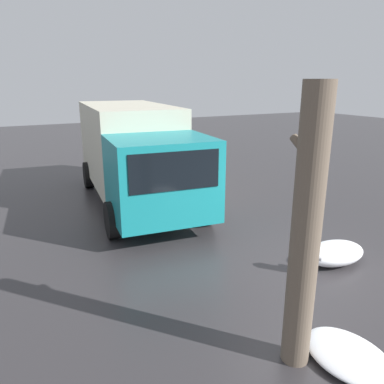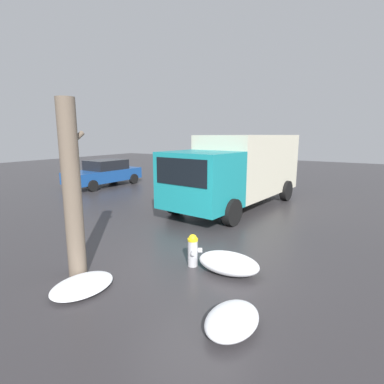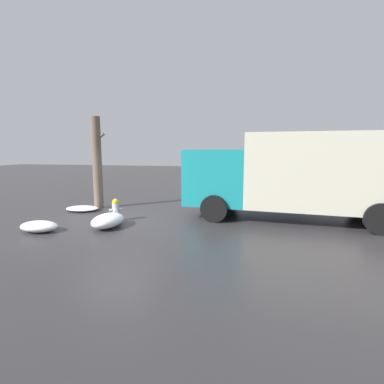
{
  "view_description": "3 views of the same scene",
  "coord_description": "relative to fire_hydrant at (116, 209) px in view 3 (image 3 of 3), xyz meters",
  "views": [
    {
      "loc": [
        -4.77,
        5.06,
        3.63
      ],
      "look_at": [
        2.38,
        1.35,
        1.23
      ],
      "focal_mm": 35.0,
      "sensor_mm": 36.0,
      "label": 1
    },
    {
      "loc": [
        -5.43,
        -3.34,
        2.95
      ],
      "look_at": [
        2.16,
        1.36,
        1.22
      ],
      "focal_mm": 28.0,
      "sensor_mm": 36.0,
      "label": 2
    },
    {
      "loc": [
        4.51,
        -9.12,
        2.43
      ],
      "look_at": [
        2.49,
        0.61,
        0.96
      ],
      "focal_mm": 28.0,
      "sensor_mm": 36.0,
      "label": 3
    }
  ],
  "objects": [
    {
      "name": "tree_trunk",
      "position": [
        -1.65,
        1.87,
        1.45
      ],
      "size": [
        0.56,
        0.37,
        3.65
      ],
      "color": "#6B5B4C",
      "rests_on": "ground_plane"
    },
    {
      "name": "snow_pile_by_hydrant",
      "position": [
        -2.03,
        1.26,
        -0.3
      ],
      "size": [
        1.28,
        0.95,
        0.17
      ],
      "color": "white",
      "rests_on": "ground_plane"
    },
    {
      "name": "delivery_truck",
      "position": [
        6.01,
        1.44,
        1.21
      ],
      "size": [
        7.47,
        3.25,
        2.91
      ],
      "rotation": [
        0.0,
        0.0,
        1.47
      ],
      "color": "teal",
      "rests_on": "ground_plane"
    },
    {
      "name": "parked_car",
      "position": [
        6.5,
        10.01,
        0.37
      ],
      "size": [
        4.46,
        2.12,
        1.49
      ],
      "rotation": [
        0.0,
        0.0,
        1.54
      ],
      "color": "#194793",
      "rests_on": "ground_plane"
    },
    {
      "name": "fire_hydrant",
      "position": [
        0.0,
        0.0,
        0.0
      ],
      "size": [
        0.4,
        0.36,
        0.75
      ],
      "rotation": [
        0.0,
        0.0,
        5.3
      ],
      "color": "#B7B7BC",
      "rests_on": "ground_plane"
    },
    {
      "name": "snow_pile_curbside",
      "position": [
        0.13,
        -0.82,
        -0.18
      ],
      "size": [
        0.86,
        1.37,
        0.42
      ],
      "color": "white",
      "rests_on": "ground_plane"
    },
    {
      "name": "snow_pile_by_tree",
      "position": [
        -1.61,
        -1.69,
        -0.23
      ],
      "size": [
        1.12,
        0.76,
        0.31
      ],
      "color": "white",
      "rests_on": "ground_plane"
    },
    {
      "name": "ground_plane",
      "position": [
        -0.0,
        0.0,
        -0.38
      ],
      "size": [
        60.0,
        60.0,
        0.0
      ],
      "primitive_type": "plane",
      "color": "#333033"
    }
  ]
}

